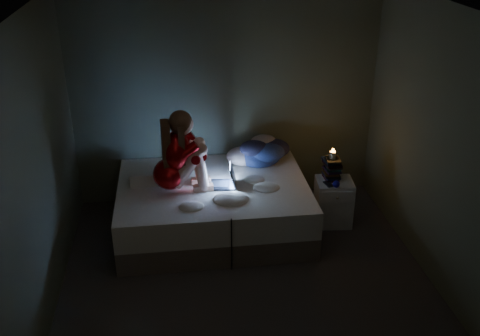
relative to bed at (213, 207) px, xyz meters
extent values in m
cube|color=#2F2A27|center=(0.24, -1.10, -0.30)|extent=(3.60, 3.80, 0.02)
cube|color=silver|center=(0.24, -1.10, 2.32)|extent=(3.60, 3.80, 0.02)
cube|color=#4E533E|center=(0.24, 0.81, 1.01)|extent=(3.60, 0.02, 2.60)
cube|color=#4E533E|center=(0.24, -3.01, 1.01)|extent=(3.60, 0.02, 2.60)
cube|color=#4E533E|center=(-1.57, -1.10, 1.01)|extent=(0.02, 3.80, 2.60)
cube|color=#4E533E|center=(2.05, -1.10, 1.01)|extent=(0.02, 3.80, 2.60)
cube|color=silver|center=(-0.65, 0.19, 0.36)|extent=(0.50, 0.35, 0.14)
cube|color=silver|center=(1.38, -0.04, -0.02)|extent=(0.44, 0.40, 0.54)
cylinder|color=beige|center=(1.34, 0.02, 0.59)|extent=(0.07, 0.07, 0.08)
cube|color=black|center=(1.29, -0.12, 0.26)|extent=(0.11, 0.15, 0.01)
sphere|color=#151191|center=(1.36, -0.19, 0.29)|extent=(0.08, 0.08, 0.08)
camera|label=1|loc=(-0.40, -5.33, 3.07)|focal=40.97mm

